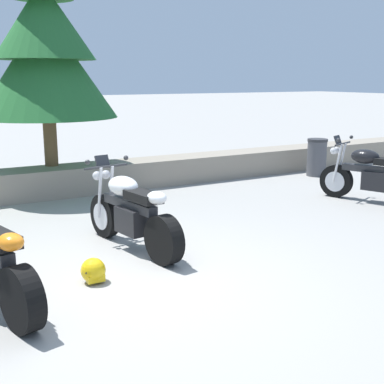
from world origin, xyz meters
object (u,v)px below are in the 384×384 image
motorcycle_white_centre (131,214)px  pine_tree_mid_right (45,49)px  motorcycle_black_far_right (373,176)px  trash_bin (317,157)px  rider_helmet (93,271)px

motorcycle_white_centre → pine_tree_mid_right: size_ratio=0.52×
motorcycle_black_far_right → trash_bin: motorcycle_black_far_right is taller
rider_helmet → trash_bin: 7.58m
rider_helmet → trash_bin: trash_bin is taller
pine_tree_mid_right → trash_bin: 6.38m
motorcycle_black_far_right → pine_tree_mid_right: pine_tree_mid_right is taller
motorcycle_black_far_right → trash_bin: size_ratio=2.30×
motorcycle_white_centre → rider_helmet: 1.25m
motorcycle_black_far_right → rider_helmet: motorcycle_black_far_right is taller
trash_bin → motorcycle_white_centre: bearing=-155.1°
motorcycle_white_centre → pine_tree_mid_right: pine_tree_mid_right is taller
motorcycle_black_far_right → pine_tree_mid_right: size_ratio=0.50×
motorcycle_white_centre → pine_tree_mid_right: (0.02, 3.93, 2.28)m
rider_helmet → trash_bin: size_ratio=0.33×
pine_tree_mid_right → trash_bin: size_ratio=4.60×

